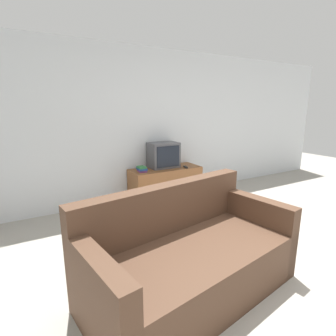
{
  "coord_description": "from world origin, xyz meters",
  "views": [
    {
      "loc": [
        -1.95,
        -1.18,
        1.62
      ],
      "look_at": [
        -0.07,
        2.14,
        0.73
      ],
      "focal_mm": 28.0,
      "sensor_mm": 36.0,
      "label": 1
    }
  ],
  "objects": [
    {
      "name": "book_stack",
      "position": [
        -0.25,
        2.7,
        0.62
      ],
      "size": [
        0.15,
        0.22,
        0.09
      ],
      "color": "#7A3884",
      "rests_on": "tv_stand"
    },
    {
      "name": "ground_plane",
      "position": [
        0.0,
        0.0,
        0.0
      ],
      "size": [
        14.0,
        14.0,
        0.0
      ],
      "primitive_type": "plane",
      "color": "#9E998E"
    },
    {
      "name": "television",
      "position": [
        0.22,
        2.81,
        0.8
      ],
      "size": [
        0.51,
        0.35,
        0.44
      ],
      "color": "#4C4C51",
      "rests_on": "tv_stand"
    },
    {
      "name": "wall_back",
      "position": [
        0.0,
        3.03,
        1.3
      ],
      "size": [
        9.0,
        0.06,
        2.6
      ],
      "color": "silver",
      "rests_on": "ground_plane"
    },
    {
      "name": "tv_stand",
      "position": [
        0.22,
        2.73,
        0.29
      ],
      "size": [
        1.26,
        0.49,
        0.58
      ],
      "color": "brown",
      "rests_on": "ground_plane"
    },
    {
      "name": "couch",
      "position": [
        -0.76,
        0.53,
        0.31
      ],
      "size": [
        2.01,
        1.19,
        0.92
      ],
      "rotation": [
        0.0,
        0.0,
        0.15
      ],
      "color": "#4C3323",
      "rests_on": "ground_plane"
    },
    {
      "name": "remote_on_stand",
      "position": [
        0.55,
        2.59,
        0.59
      ],
      "size": [
        0.08,
        0.15,
        0.02
      ],
      "rotation": [
        0.0,
        0.0,
        -0.29
      ],
      "color": "black",
      "rests_on": "tv_stand"
    }
  ]
}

